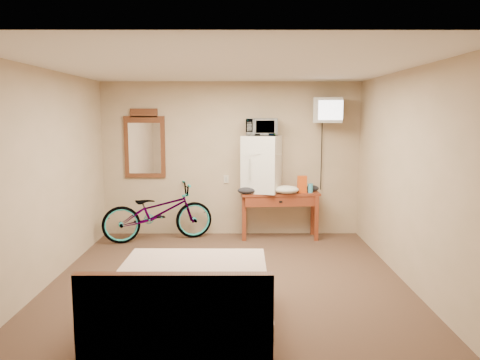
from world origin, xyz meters
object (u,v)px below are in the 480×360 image
at_px(desk, 280,200).
at_px(microwave, 262,127).
at_px(blue_cup, 310,188).
at_px(wall_mirror, 145,144).
at_px(mini_fridge, 262,164).
at_px(bed, 189,305).
at_px(crt_television, 328,110).
at_px(bicycle, 158,212).

distance_m(desk, microwave, 1.20).
height_order(blue_cup, wall_mirror, wall_mirror).
bearing_deg(wall_mirror, mini_fridge, -6.80).
height_order(microwave, bed, microwave).
bearing_deg(bed, crt_television, 61.60).
distance_m(microwave, crt_television, 1.06).
bearing_deg(wall_mirror, bed, -73.48).
xyz_separation_m(blue_cup, bicycle, (-2.41, -0.10, -0.37)).
relative_size(desk, bicycle, 0.73).
relative_size(desk, mini_fridge, 1.42).
xyz_separation_m(desk, microwave, (-0.29, 0.04, 1.16)).
height_order(wall_mirror, bicycle, wall_mirror).
distance_m(crt_television, wall_mirror, 2.99).
bearing_deg(bed, wall_mirror, 106.52).
relative_size(mini_fridge, blue_cup, 6.33).
bearing_deg(crt_television, mini_fridge, 178.62).
xyz_separation_m(crt_television, bicycle, (-2.67, -0.15, -1.59)).
bearing_deg(bicycle, bed, 176.42).
xyz_separation_m(desk, crt_television, (0.74, 0.02, 1.42)).
bearing_deg(mini_fridge, desk, -8.66).
bearing_deg(crt_television, blue_cup, -169.40).
relative_size(wall_mirror, bicycle, 0.65).
bearing_deg(microwave, bicycle, -171.08).
xyz_separation_m(mini_fridge, crt_television, (1.03, -0.02, 0.84)).
relative_size(mini_fridge, crt_television, 1.48).
xyz_separation_m(crt_television, wall_mirror, (-2.93, 0.25, -0.55)).
xyz_separation_m(mini_fridge, blue_cup, (0.77, -0.07, -0.38)).
xyz_separation_m(microwave, bed, (-0.81, -3.43, -1.48)).
distance_m(blue_cup, wall_mirror, 2.76).
xyz_separation_m(blue_cup, bed, (-1.58, -3.36, -0.52)).
xyz_separation_m(mini_fridge, microwave, (0.00, 0.00, 0.58)).
xyz_separation_m(desk, bicycle, (-1.92, -0.13, -0.17)).
bearing_deg(blue_cup, desk, 176.52).
height_order(desk, blue_cup, blue_cup).
bearing_deg(blue_cup, bed, -115.22).
distance_m(microwave, bed, 3.82).
distance_m(crt_television, bicycle, 3.11).
height_order(microwave, blue_cup, microwave).
distance_m(mini_fridge, wall_mirror, 1.93).
xyz_separation_m(microwave, wall_mirror, (-1.89, 0.23, -0.29)).
distance_m(desk, wall_mirror, 2.37).
bearing_deg(bed, desk, 72.03).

